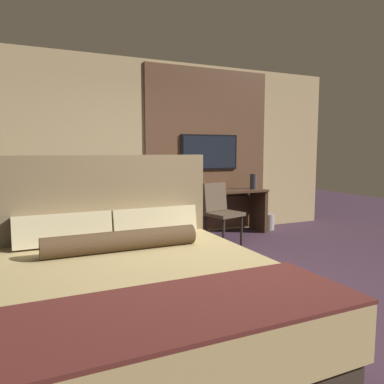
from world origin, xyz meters
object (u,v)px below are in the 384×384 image
vase_short (253,181)px  book (217,189)px  desk_chair (220,208)px  vase_tall (175,177)px  desk (215,205)px  tv (210,152)px  bed (139,295)px  waste_bin (268,222)px

vase_short → book: bearing=176.3°
desk_chair → book: desk_chair is taller
vase_tall → desk: bearing=1.0°
tv → desk: bearing=-90.0°
bed → book: (2.20, 2.85, 0.42)m
book → vase_short: bearing=-3.7°
desk_chair → vase_tall: bearing=111.6°
bed → desk: size_ratio=1.31×
desk → vase_tall: vase_tall is taller
tv → vase_tall: bearing=-162.5°
tv → desk_chair: (-0.26, -0.83, -0.81)m
vase_tall → book: size_ratio=1.86×
desk → vase_short: size_ratio=6.78×
bed → desk_chair: bearing=49.4°
desk → vase_tall: bearing=-179.0°
tv → waste_bin: size_ratio=3.72×
desk → vase_tall: 0.86m
tv → waste_bin: tv is taller
vase_short → waste_bin: (0.31, -0.02, -0.73)m
desk_chair → vase_tall: (-0.46, 0.60, 0.43)m
desk → vase_short: vase_short is taller
bed → desk_chair: bed is taller
tv → book: 0.65m
waste_bin → bed: bearing=-139.0°
desk → desk_chair: 0.67m
desk_chair → vase_tall: vase_tall is taller
tv → book: size_ratio=4.03×
vase_short → book: vase_short is taller
desk → waste_bin: (1.03, -0.05, -0.36)m
desk_chair → vase_tall: size_ratio=1.92×
tv → vase_short: 0.91m
book → waste_bin: 1.18m
bed → vase_short: bearing=44.1°
desk_chair → tv: bearing=56.9°
bed → desk: (2.17, 2.84, 0.17)m
desk_chair → book: size_ratio=3.56×
bed → vase_tall: bed is taller
vase_short → waste_bin: size_ratio=0.91×
desk_chair → vase_short: bearing=14.8°
desk_chair → book: bearing=49.4°
tv → desk_chair: tv is taller
book → waste_bin: (1.00, -0.06, -0.62)m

